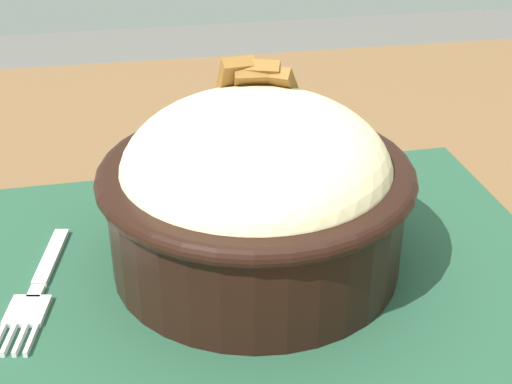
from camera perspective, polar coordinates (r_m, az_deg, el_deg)
The scene contains 4 objects.
table at distance 0.51m, azimuth -2.03°, elevation -13.28°, with size 1.25×0.83×0.73m.
placemat at distance 0.46m, azimuth -5.10°, elevation -6.59°, with size 0.46×0.28×0.00m, color #1E422D.
bowl at distance 0.45m, azimuth 0.00°, elevation 0.14°, with size 0.19×0.19×0.12m.
fork at distance 0.46m, azimuth -16.37°, elevation -7.29°, with size 0.04×0.12×0.00m.
Camera 1 is at (0.05, 0.37, 1.00)m, focal length 52.73 mm.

